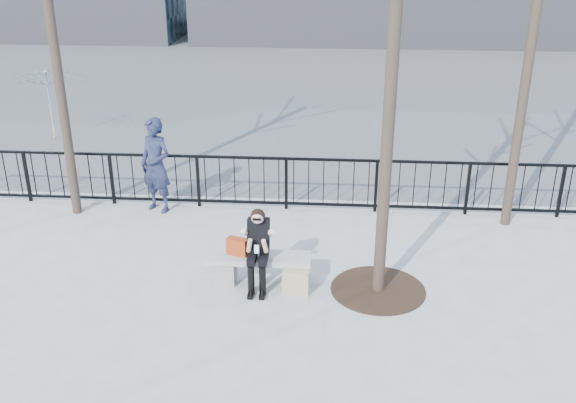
{
  "coord_description": "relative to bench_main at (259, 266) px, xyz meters",
  "views": [
    {
      "loc": [
        1.13,
        -8.98,
        5.3
      ],
      "look_at": [
        0.4,
        0.8,
        1.1
      ],
      "focal_mm": 40.0,
      "sensor_mm": 36.0,
      "label": 1
    }
  ],
  "objects": [
    {
      "name": "vendor_umbrella",
      "position": [
        -6.46,
        7.17,
        0.68
      ],
      "size": [
        2.73,
        2.76,
        1.96
      ],
      "primitive_type": "imported",
      "rotation": [
        0.0,
        0.0,
        -0.34
      ],
      "color": "yellow",
      "rests_on": "ground"
    },
    {
      "name": "bench_main",
      "position": [
        0.0,
        0.0,
        0.0
      ],
      "size": [
        1.65,
        0.46,
        0.49
      ],
      "color": "slate",
      "rests_on": "ground"
    },
    {
      "name": "shopping_bag",
      "position": [
        0.61,
        -0.3,
        -0.1
      ],
      "size": [
        0.44,
        0.21,
        0.4
      ],
      "primitive_type": "cube",
      "rotation": [
        0.0,
        0.0,
        -0.14
      ],
      "color": "tan",
      "rests_on": "ground"
    },
    {
      "name": "ground",
      "position": [
        0.0,
        0.0,
        -0.3
      ],
      "size": [
        120.0,
        120.0,
        0.0
      ],
      "primitive_type": "plane",
      "color": "gray",
      "rests_on": "ground"
    },
    {
      "name": "handbag",
      "position": [
        -0.35,
        0.02,
        0.33
      ],
      "size": [
        0.37,
        0.25,
        0.28
      ],
      "primitive_type": "cube",
      "rotation": [
        0.0,
        0.0,
        -0.3
      ],
      "color": "#9F3313",
      "rests_on": "bench_main"
    },
    {
      "name": "seated_woman",
      "position": [
        0.0,
        -0.16,
        0.37
      ],
      "size": [
        0.5,
        0.64,
        1.34
      ],
      "color": "black",
      "rests_on": "ground"
    },
    {
      "name": "railing",
      "position": [
        0.0,
        3.0,
        0.25
      ],
      "size": [
        14.0,
        0.06,
        1.1
      ],
      "color": "black",
      "rests_on": "ground"
    },
    {
      "name": "tree_grate",
      "position": [
        1.9,
        -0.1,
        -0.29
      ],
      "size": [
        1.5,
        1.5,
        0.02
      ],
      "primitive_type": "cylinder",
      "color": "black",
      "rests_on": "ground"
    },
    {
      "name": "standing_man",
      "position": [
        -2.37,
        2.74,
        0.66
      ],
      "size": [
        0.83,
        0.72,
        1.93
      ],
      "primitive_type": "imported",
      "rotation": [
        0.0,
        0.0,
        -0.44
      ],
      "color": "black",
      "rests_on": "ground"
    },
    {
      "name": "street_surface",
      "position": [
        0.0,
        15.0,
        -0.3
      ],
      "size": [
        60.0,
        23.0,
        0.01
      ],
      "primitive_type": "cube",
      "color": "#474747",
      "rests_on": "ground"
    }
  ]
}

